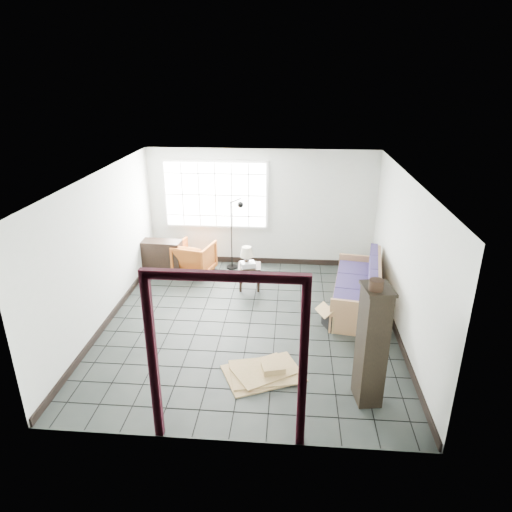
# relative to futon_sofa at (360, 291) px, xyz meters

# --- Properties ---
(ground) EXTENTS (5.50, 5.50, 0.00)m
(ground) POSITION_rel_futon_sofa_xyz_m (-1.98, -0.76, -0.34)
(ground) COLOR black
(ground) RESTS_ON ground
(room_shell) EXTENTS (5.02, 5.52, 2.61)m
(room_shell) POSITION_rel_futon_sofa_xyz_m (-1.98, -0.73, 1.34)
(room_shell) COLOR silver
(room_shell) RESTS_ON ground
(window_panel) EXTENTS (2.32, 0.08, 1.52)m
(window_panel) POSITION_rel_futon_sofa_xyz_m (-2.98, 1.94, 1.26)
(window_panel) COLOR silver
(window_panel) RESTS_ON ground
(doorway_trim) EXTENTS (1.80, 0.08, 2.20)m
(doorway_trim) POSITION_rel_futon_sofa_xyz_m (-1.98, -3.46, 1.04)
(doorway_trim) COLOR black
(doorway_trim) RESTS_ON ground
(futon_sofa) EXTENTS (1.12, 2.21, 0.94)m
(futon_sofa) POSITION_rel_futon_sofa_xyz_m (0.00, 0.00, 0.00)
(futon_sofa) COLOR #B1744F
(futon_sofa) RESTS_ON ground
(armchair) EXTENTS (0.91, 0.87, 0.78)m
(armchair) POSITION_rel_futon_sofa_xyz_m (-3.37, 1.28, 0.05)
(armchair) COLOR #9C5216
(armchair) RESTS_ON ground
(side_table) EXTENTS (0.48, 0.48, 0.49)m
(side_table) POSITION_rel_futon_sofa_xyz_m (-2.11, 0.66, 0.07)
(side_table) COLOR black
(side_table) RESTS_ON ground
(table_lamp) EXTENTS (0.28, 0.28, 0.41)m
(table_lamp) POSITION_rel_futon_sofa_xyz_m (-2.17, 0.63, 0.44)
(table_lamp) COLOR black
(table_lamp) RESTS_ON side_table
(projector) EXTENTS (0.33, 0.29, 0.10)m
(projector) POSITION_rel_futon_sofa_xyz_m (-2.14, 0.59, 0.20)
(projector) COLOR silver
(projector) RESTS_ON side_table
(floor_lamp) EXTENTS (0.44, 0.34, 1.64)m
(floor_lamp) POSITION_rel_futon_sofa_xyz_m (-2.50, 1.58, 0.54)
(floor_lamp) COLOR black
(floor_lamp) RESTS_ON ground
(console_shelf) EXTENTS (0.99, 0.44, 0.75)m
(console_shelf) POSITION_rel_futon_sofa_xyz_m (-4.13, 1.22, 0.04)
(console_shelf) COLOR black
(console_shelf) RESTS_ON ground
(tall_shelf) EXTENTS (0.41, 0.50, 1.67)m
(tall_shelf) POSITION_rel_futon_sofa_xyz_m (-0.22, -2.60, 0.51)
(tall_shelf) COLOR black
(tall_shelf) RESTS_ON ground
(pot) EXTENTS (0.21, 0.21, 0.13)m
(pot) POSITION_rel_futon_sofa_xyz_m (-0.27, -2.68, 1.40)
(pot) COLOR black
(pot) RESTS_ON tall_shelf
(open_box) EXTENTS (0.85, 0.65, 0.43)m
(open_box) POSITION_rel_futon_sofa_xyz_m (-0.43, -0.73, -0.18)
(open_box) COLOR olive
(open_box) RESTS_ON ground
(cardboard_pile) EXTENTS (1.31, 1.15, 0.16)m
(cardboard_pile) POSITION_rel_futon_sofa_xyz_m (-1.63, -2.18, -0.30)
(cardboard_pile) COLOR olive
(cardboard_pile) RESTS_ON ground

